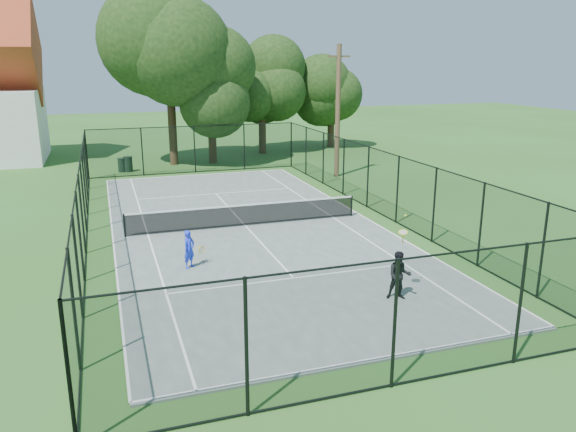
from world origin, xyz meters
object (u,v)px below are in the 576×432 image
object	(u,v)px
trash_bin_right	(128,164)
player_black	(399,275)
trash_bin_left	(122,165)
tennis_net	(245,214)
utility_pole	(338,111)
player_blue	(189,249)

from	to	relation	value
trash_bin_right	player_black	world-z (taller)	player_black
trash_bin_left	trash_bin_right	distance (m)	0.39
trash_bin_right	player_black	bearing A→B (deg)	-74.54
tennis_net	trash_bin_right	size ratio (longest dim) A/B	10.13
player_black	trash_bin_left	bearing A→B (deg)	106.25
tennis_net	utility_pole	world-z (taller)	utility_pole
trash_bin_left	player_black	xyz separation A→B (m)	(6.89, -23.64, 0.35)
trash_bin_right	tennis_net	bearing A→B (deg)	-74.43
trash_bin_right	utility_pole	xyz separation A→B (m)	(12.19, -5.63, 3.51)
tennis_net	player_black	bearing A→B (deg)	-74.70
tennis_net	player_black	size ratio (longest dim) A/B	4.04
trash_bin_left	trash_bin_right	xyz separation A→B (m)	(0.37, -0.09, 0.05)
player_blue	tennis_net	bearing A→B (deg)	54.79
trash_bin_left	trash_bin_right	world-z (taller)	trash_bin_right
trash_bin_right	utility_pole	distance (m)	13.88
tennis_net	utility_pole	bearing A→B (deg)	47.96
trash_bin_right	trash_bin_left	bearing A→B (deg)	166.79
utility_pole	player_black	xyz separation A→B (m)	(-5.67, -17.92, -3.22)
player_blue	trash_bin_left	bearing A→B (deg)	94.17
tennis_net	player_black	xyz separation A→B (m)	(2.44, -8.92, 0.22)
utility_pole	player_blue	distance (m)	17.71
trash_bin_left	player_blue	bearing A→B (deg)	-85.83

